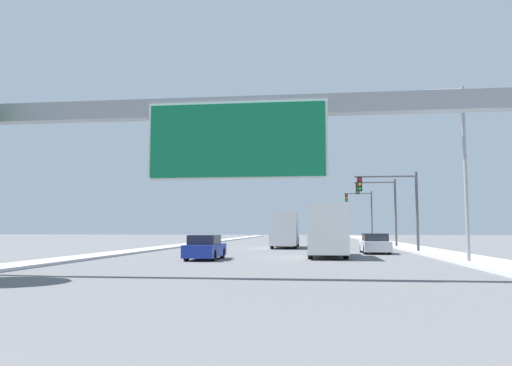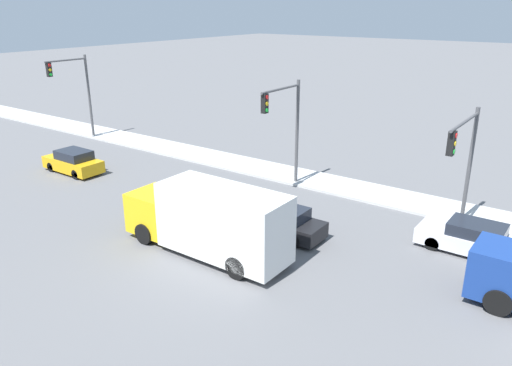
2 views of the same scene
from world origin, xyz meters
TOP-DOWN VIEW (x-y plane):
  - sidewalk_right at (11.25, 60.00)m, footprint 3.00×120.00m
  - median_strip_left at (-10.75, 60.00)m, footprint 2.00×120.00m
  - sign_gantry at (0.00, 17.91)m, footprint 20.36×0.73m
  - car_mid_left at (3.50, 44.85)m, footprint 1.71×4.64m
  - car_far_left at (7.00, 36.79)m, footprint 1.84×4.53m
  - car_near_right at (3.50, 61.14)m, footprint 1.79×4.34m
  - car_near_center at (-3.50, 28.25)m, footprint 1.72×4.22m
  - truck_box_primary at (0.00, 46.19)m, footprint 2.31×8.17m
  - truck_box_secondary at (3.50, 31.65)m, footprint 2.31×8.01m
  - traffic_light_near_intersection at (8.76, 38.00)m, footprint 4.60×0.32m
  - traffic_light_mid_block at (9.08, 48.00)m, footprint 3.86×0.32m
  - traffic_light_far_intersection at (9.17, 68.00)m, footprint 3.69×0.32m
  - street_lamp_right at (10.11, 26.17)m, footprint 2.20×0.28m

SIDE VIEW (x-z plane):
  - sidewalk_right at x=11.25m, z-range 0.00..0.15m
  - median_strip_left at x=-10.75m, z-range 0.00..0.15m
  - car_near_center at x=-3.50m, z-range -0.04..1.37m
  - car_far_left at x=7.00m, z-range -0.04..1.39m
  - car_mid_left at x=3.50m, z-range -0.04..1.42m
  - car_near_right at x=3.50m, z-range -0.05..1.49m
  - truck_box_secondary at x=3.50m, z-range 0.03..3.24m
  - truck_box_primary at x=0.00m, z-range 0.03..3.27m
  - traffic_light_near_intersection at x=8.76m, z-range 1.07..7.03m
  - traffic_light_mid_block at x=9.08m, z-range 1.07..7.50m
  - traffic_light_far_intersection at x=9.17m, z-range 1.09..7.88m
  - street_lamp_right at x=10.11m, z-range 0.73..9.75m
  - sign_gantry at x=0.00m, z-range 2.06..8.64m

